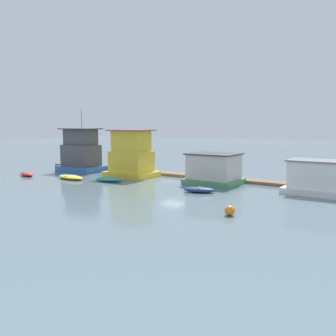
{
  "coord_description": "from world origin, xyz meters",
  "views": [
    {
      "loc": [
        20.97,
        -32.45,
        5.95
      ],
      "look_at": [
        0.0,
        -1.0,
        1.4
      ],
      "focal_mm": 40.0,
      "sensor_mm": 36.0,
      "label": 1
    }
  ],
  "objects": [
    {
      "name": "buoy_orange",
      "position": [
        11.18,
        -10.59,
        0.34
      ],
      "size": [
        0.68,
        0.68,
        0.68
      ],
      "primitive_type": "sphere",
      "color": "orange",
      "rests_on": "ground_plane"
    },
    {
      "name": "houseboat_blue",
      "position": [
        -13.5,
        -0.13,
        2.29
      ],
      "size": [
        5.4,
        3.71,
        7.63
      ],
      "color": "#3866B7",
      "rests_on": "ground_plane"
    },
    {
      "name": "houseboat_white",
      "position": [
        15.01,
        0.45,
        1.35
      ],
      "size": [
        6.96,
        3.71,
        2.87
      ],
      "color": "white",
      "rests_on": "ground_plane"
    },
    {
      "name": "houseboat_yellow",
      "position": [
        -5.39,
        -0.28,
        2.29
      ],
      "size": [
        5.25,
        4.06,
        5.23
      ],
      "color": "gold",
      "rests_on": "ground_plane"
    },
    {
      "name": "dock_walkway",
      "position": [
        0.0,
        3.13,
        0.15
      ],
      "size": [
        42.4,
        1.92,
        0.3
      ],
      "primitive_type": "cube",
      "color": "brown",
      "rests_on": "ground_plane"
    },
    {
      "name": "dinghy_yellow",
      "position": [
        -9.62,
        -5.35,
        0.21
      ],
      "size": [
        3.86,
        1.88,
        0.43
      ],
      "color": "yellow",
      "rests_on": "ground_plane"
    },
    {
      "name": "dinghy_red",
      "position": [
        -15.61,
        -6.46,
        0.24
      ],
      "size": [
        2.88,
        1.77,
        0.47
      ],
      "color": "red",
      "rests_on": "ground_plane"
    },
    {
      "name": "ground_plane",
      "position": [
        0.0,
        0.0,
        0.0
      ],
      "size": [
        200.0,
        200.0,
        0.0
      ],
      "primitive_type": "plane",
      "color": "slate"
    },
    {
      "name": "mooring_post_near_right",
      "position": [
        2.72,
        1.92,
        0.93
      ],
      "size": [
        0.24,
        0.24,
        1.87
      ],
      "primitive_type": "cylinder",
      "color": "brown",
      "rests_on": "ground_plane"
    },
    {
      "name": "dinghy_navy",
      "position": [
        5.59,
        -4.53,
        0.24
      ],
      "size": [
        2.98,
        1.97,
        0.48
      ],
      "color": "navy",
      "rests_on": "ground_plane"
    },
    {
      "name": "dinghy_teal",
      "position": [
        -5.03,
        -4.31,
        0.23
      ],
      "size": [
        3.19,
        2.15,
        0.47
      ],
      "color": "teal",
      "rests_on": "ground_plane"
    },
    {
      "name": "houseboat_green",
      "position": [
        4.53,
        0.32,
        1.46
      ],
      "size": [
        5.05,
        4.13,
        3.03
      ],
      "color": "#4C9360",
      "rests_on": "ground_plane"
    }
  ]
}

